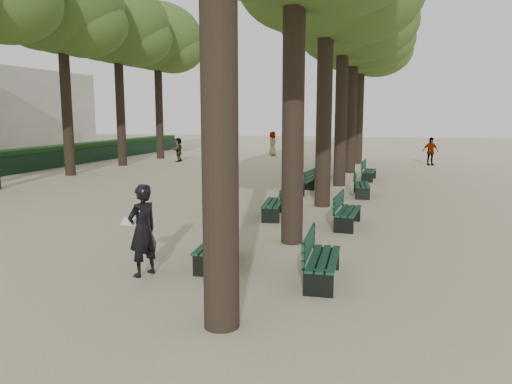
# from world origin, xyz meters

# --- Properties ---
(ground) EXTENTS (120.00, 120.00, 0.00)m
(ground) POSITION_xyz_m (0.00, 0.00, 0.00)
(ground) COLOR #BFB390
(ground) RESTS_ON ground
(tree_central_3) EXTENTS (6.00, 6.00, 9.95)m
(tree_central_3) POSITION_xyz_m (1.50, 13.00, 7.65)
(tree_central_3) COLOR #33261C
(tree_central_3) RESTS_ON ground
(tree_central_4) EXTENTS (6.00, 6.00, 9.95)m
(tree_central_4) POSITION_xyz_m (1.50, 18.00, 7.65)
(tree_central_4) COLOR #33261C
(tree_central_4) RESTS_ON ground
(tree_central_5) EXTENTS (6.00, 6.00, 9.95)m
(tree_central_5) POSITION_xyz_m (1.50, 23.00, 7.65)
(tree_central_5) COLOR #33261C
(tree_central_5) RESTS_ON ground
(tree_far_3) EXTENTS (6.00, 6.00, 10.45)m
(tree_far_3) POSITION_xyz_m (-12.00, 13.00, 8.14)
(tree_far_3) COLOR #33261C
(tree_far_3) RESTS_ON ground
(tree_far_4) EXTENTS (6.00, 6.00, 10.45)m
(tree_far_4) POSITION_xyz_m (-12.00, 18.00, 8.14)
(tree_far_4) COLOR #33261C
(tree_far_4) RESTS_ON ground
(tree_far_5) EXTENTS (6.00, 6.00, 10.45)m
(tree_far_5) POSITION_xyz_m (-12.00, 23.00, 8.14)
(tree_far_5) COLOR #33261C
(tree_far_5) RESTS_ON ground
(bench_left_0) EXTENTS (0.75, 1.85, 0.92)m
(bench_left_0) POSITION_xyz_m (0.37, 0.82, 0.27)
(bench_left_0) COLOR black
(bench_left_0) RESTS_ON ground
(bench_left_1) EXTENTS (0.79, 1.86, 0.92)m
(bench_left_1) POSITION_xyz_m (0.37, 5.73, 0.27)
(bench_left_1) COLOR black
(bench_left_1) RESTS_ON ground
(bench_left_2) EXTENTS (0.71, 1.84, 0.92)m
(bench_left_2) POSITION_xyz_m (0.37, 10.59, 0.27)
(bench_left_2) COLOR black
(bench_left_2) RESTS_ON ground
(bench_left_3) EXTENTS (0.62, 1.81, 0.92)m
(bench_left_3) POSITION_xyz_m (0.37, 15.67, 0.27)
(bench_left_3) COLOR black
(bench_left_3) RESTS_ON ground
(bench_right_0) EXTENTS (0.67, 1.83, 0.92)m
(bench_right_0) POSITION_xyz_m (2.63, 0.36, 0.27)
(bench_right_0) COLOR black
(bench_right_0) RESTS_ON ground
(bench_right_1) EXTENTS (0.64, 1.82, 0.92)m
(bench_right_1) POSITION_xyz_m (2.63, 5.07, 0.27)
(bench_right_1) COLOR black
(bench_right_1) RESTS_ON ground
(bench_right_2) EXTENTS (0.78, 1.85, 0.92)m
(bench_right_2) POSITION_xyz_m (2.63, 10.41, 0.27)
(bench_right_2) COLOR black
(bench_right_2) RESTS_ON ground
(bench_right_3) EXTENTS (0.64, 1.82, 0.92)m
(bench_right_3) POSITION_xyz_m (2.63, 15.15, 0.27)
(bench_right_3) COLOR black
(bench_right_3) RESTS_ON ground
(man_with_map) EXTENTS (0.73, 0.79, 1.78)m
(man_with_map) POSITION_xyz_m (-0.74, -0.20, 0.89)
(man_with_map) COLOR black
(man_with_map) RESTS_ON ground
(pedestrian_c) EXTENTS (1.04, 0.70, 1.69)m
(pedestrian_c) POSITION_xyz_m (5.77, 23.15, 0.85)
(pedestrian_c) COLOR #262628
(pedestrian_c) RESTS_ON ground
(pedestrian_d) EXTENTS (0.53, 0.93, 1.79)m
(pedestrian_d) POSITION_xyz_m (-5.00, 27.17, 0.89)
(pedestrian_d) COLOR #262628
(pedestrian_d) RESTS_ON ground
(pedestrian_e) EXTENTS (0.36, 1.44, 1.54)m
(pedestrian_e) POSITION_xyz_m (-9.79, 21.17, 0.77)
(pedestrian_e) COLOR #262628
(pedestrian_e) RESTS_ON ground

